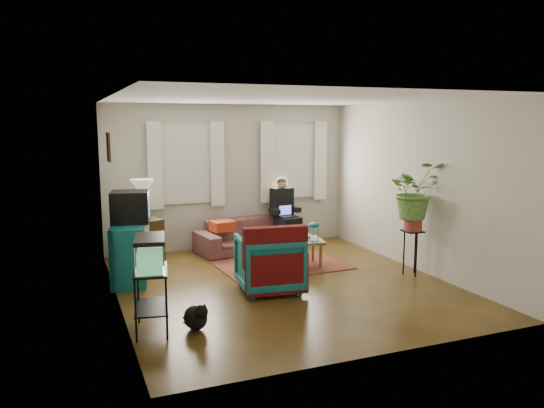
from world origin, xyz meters
name	(u,v)px	position (x,y,z in m)	size (l,w,h in m)	color
floor	(282,284)	(0.00, 0.00, 0.00)	(4.50, 5.00, 0.01)	#4F2B14
ceiling	(283,99)	(0.00, 0.00, 2.60)	(4.50, 5.00, 0.01)	white
wall_back	(229,177)	(0.00, 2.50, 1.30)	(4.50, 0.01, 2.60)	silver
wall_front	(384,227)	(0.00, -2.50, 1.30)	(4.50, 0.01, 2.60)	silver
wall_left	(115,203)	(-2.25, 0.00, 1.30)	(0.01, 5.00, 2.60)	silver
wall_right	(417,187)	(2.25, 0.00, 1.30)	(0.01, 5.00, 2.60)	silver
window_left	(186,164)	(-0.80, 2.48, 1.55)	(1.08, 0.04, 1.38)	white
window_right	(293,161)	(1.25, 2.48, 1.55)	(1.08, 0.04, 1.38)	white
curtains_left	(187,165)	(-0.80, 2.40, 1.55)	(1.36, 0.06, 1.50)	white
curtains_right	(294,161)	(1.25, 2.40, 1.55)	(1.36, 0.06, 1.50)	white
picture_frame	(109,147)	(-2.21, 0.85, 1.95)	(0.04, 0.32, 0.40)	#3D2616
area_rug	(279,263)	(0.37, 1.04, 0.01)	(2.00, 1.60, 0.01)	brown
sofa	(251,230)	(0.25, 2.05, 0.38)	(1.96, 0.77, 0.77)	brown
seated_person	(284,215)	(0.95, 2.16, 0.58)	(0.49, 0.60, 1.17)	black
side_table	(144,241)	(-1.65, 1.92, 0.36)	(0.50, 0.50, 0.72)	#3C2B16
table_lamp	(143,200)	(-1.65, 1.92, 1.04)	(0.37, 0.37, 0.66)	white
dresser	(130,253)	(-1.99, 0.92, 0.43)	(0.47, 0.95, 0.85)	#136573
crt_tv	(130,207)	(-1.95, 1.01, 1.08)	(0.52, 0.47, 0.46)	black
aquarium_stand	(152,301)	(-2.00, -1.05, 0.35)	(0.35, 0.63, 0.71)	black
aquarium	(150,253)	(-2.00, -1.05, 0.89)	(0.32, 0.58, 0.37)	#7FD899
black_cat	(195,315)	(-1.55, -1.18, 0.17)	(0.25, 0.39, 0.33)	black
armchair	(269,260)	(-0.27, -0.18, 0.42)	(0.82, 0.77, 0.85)	#115F66
serape_throw	(276,253)	(-0.31, -0.51, 0.60)	(0.85, 0.20, 0.70)	#9E0A0A
coffee_table	(289,253)	(0.47, 0.82, 0.22)	(1.04, 0.57, 0.43)	brown
cup_a	(276,239)	(0.22, 0.77, 0.48)	(0.12, 0.12, 0.09)	white
cup_b	(295,239)	(0.48, 0.65, 0.48)	(0.09, 0.09, 0.09)	beige
bowl	(305,236)	(0.76, 0.87, 0.46)	(0.20, 0.20, 0.05)	white
snack_tray	(270,238)	(0.21, 1.01, 0.45)	(0.32, 0.32, 0.04)	#B21414
birdcage	(314,231)	(0.80, 0.62, 0.58)	(0.17, 0.17, 0.30)	#115B6B
plant_stand	(412,253)	(2.00, -0.28, 0.34)	(0.29, 0.29, 0.68)	black
potted_plant	(414,199)	(2.00, -0.28, 1.15)	(0.78, 0.67, 0.86)	#599947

